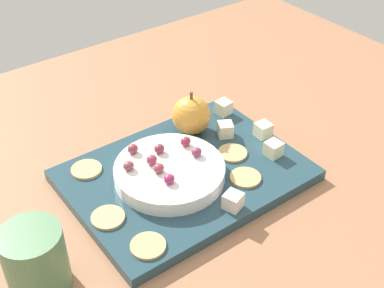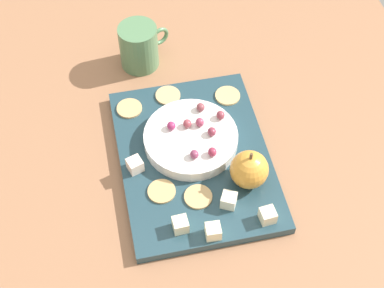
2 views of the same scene
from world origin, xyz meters
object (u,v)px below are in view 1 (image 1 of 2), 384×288
Objects in this scene: cracker_4 at (232,153)px; cheese_cube_0 at (263,130)px; grape_5 at (129,166)px; cheese_cube_3 at (225,130)px; cheese_cube_2 at (224,107)px; cracker_0 at (245,178)px; cheese_cube_1 at (273,149)px; cracker_1 at (86,169)px; apple_whole at (191,115)px; cracker_2 at (108,217)px; grape_3 at (196,152)px; cup at (35,260)px; platter at (188,174)px; cracker_3 at (148,246)px; grape_2 at (159,149)px; cheese_cube_4 at (233,201)px; grape_7 at (159,168)px; grape_1 at (169,179)px; grape_4 at (133,149)px; grape_0 at (186,141)px; serving_dish at (170,172)px; grape_6 at (152,160)px.

cheese_cube_0 is at bearing 6.36° from cracker_4.
cheese_cube_3 is at bearing 1.67° from grape_5.
cheese_cube_2 is 1.00× the size of cheese_cube_3.
cheese_cube_1 is at bearing 13.48° from cracker_0.
cracker_0 is at bearing -41.07° from cracker_1.
cracker_4 is at bearing -80.19° from apple_whole.
cracker_2 is 16.66cm from grape_3.
apple_whole is 35.50cm from cup.
platter is at bearing 129.62° from cracker_0.
grape_2 is at bearing 51.04° from cracker_3.
cheese_cube_1 is 1.00× the size of cheese_cube_4.
cheese_cube_0 is 1.00× the size of cheese_cube_4.
cracker_0 is 1.00× the size of cracker_1.
cracker_2 is 2.86× the size of grape_2.
grape_7 is at bearing -177.52° from platter.
cheese_cube_1 is at bearing -6.27° from grape_1.
grape_4 is (-6.16, 16.38, 1.86)cm from cheese_cube_4.
cracker_0 is at bearing -47.73° from grape_4.
grape_0 is (-11.43, 7.79, 1.87)cm from cheese_cube_1.
grape_7 is at bearing -84.11° from grape_4.
serving_dish and cheese_cube_3 have the same top height.
grape_5 is 1.00× the size of grape_7.
grape_4 is at bearing 163.46° from cheese_cube_0.
grape_5 reaches higher than serving_dish.
cheese_cube_0 is 1.45× the size of grape_0.
cheese_cube_2 is 21.66cm from grape_7.
cheese_cube_1 is 18.65cm from grape_1.
grape_1 is 1.00× the size of grape_3.
apple_whole reaches higher than grape_1.
cheese_cube_2 and cheese_cube_4 have the same top height.
cheese_cube_0 is 1.45× the size of grape_5.
grape_1 is (7.12, -12.13, 2.80)cm from cracker_1.
cheese_cube_0 is (15.23, -0.37, 2.10)cm from platter.
grape_3 is 9.69cm from grape_4.
grape_6 is at bearing -160.60° from cheese_cube_2.
grape_0 reaches higher than cracker_1.
cheese_cube_2 is at bearing 53.82° from cheese_cube_4.
apple_whole is 14.96cm from cracker_0.
cheese_cube_1 is at bearing -20.41° from grape_5.
apple_whole is at bearing 42.41° from grape_1.
grape_2 reaches higher than cracker_0.
serving_dish is at bearing 175.39° from grape_3.
cracker_1 is 2.86× the size of grape_6.
cup is (-26.49, -5.47, 3.67)cm from platter.
apple_whole reaches higher than grape_4.
cracker_2 is (-14.95, -1.98, 1.11)cm from platter.
cracker_4 is 2.86× the size of grape_5.
platter is at bearing -21.07° from grape_6.
platter is 3.90cm from serving_dish.
grape_2 is 1.00× the size of grape_4.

